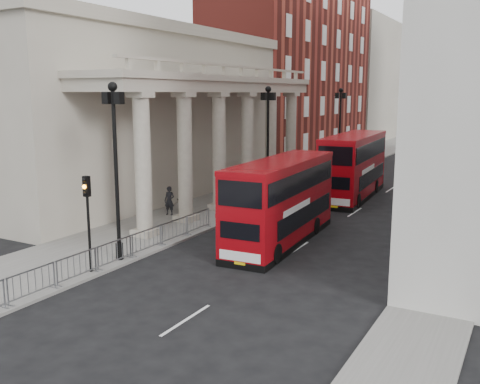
{
  "coord_description": "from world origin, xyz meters",
  "views": [
    {
      "loc": [
        16.32,
        -14.66,
        7.91
      ],
      "look_at": [
        2.3,
        10.62,
        2.58
      ],
      "focal_mm": 40.0,
      "sensor_mm": 36.0,
      "label": 1
    }
  ],
  "objects_px": {
    "lamp_post_mid": "(268,136)",
    "bus_far": "(354,165)",
    "monument_column": "(479,48)",
    "pedestrian_a": "(169,201)",
    "lamp_post_south": "(116,160)",
    "traffic_light": "(87,206)",
    "bus_near": "(282,200)",
    "pedestrian_b": "(182,200)",
    "pedestrian_c": "(231,188)",
    "lamp_post_north": "(340,125)"
  },
  "relations": [
    {
      "from": "traffic_light",
      "to": "bus_far",
      "type": "bearing_deg",
      "value": 78.37
    },
    {
      "from": "bus_far",
      "to": "pedestrian_a",
      "type": "height_order",
      "value": "bus_far"
    },
    {
      "from": "lamp_post_north",
      "to": "traffic_light",
      "type": "xyz_separation_m",
      "value": [
        0.1,
        -34.02,
        -1.8
      ]
    },
    {
      "from": "lamp_post_south",
      "to": "bus_far",
      "type": "height_order",
      "value": "lamp_post_south"
    },
    {
      "from": "pedestrian_b",
      "to": "bus_far",
      "type": "bearing_deg",
      "value": -146.21
    },
    {
      "from": "monument_column",
      "to": "lamp_post_mid",
      "type": "distance_m",
      "value": 73.14
    },
    {
      "from": "pedestrian_b",
      "to": "pedestrian_c",
      "type": "height_order",
      "value": "pedestrian_c"
    },
    {
      "from": "bus_near",
      "to": "bus_far",
      "type": "xyz_separation_m",
      "value": [
        -0.47,
        14.25,
        0.2
      ]
    },
    {
      "from": "lamp_post_south",
      "to": "pedestrian_a",
      "type": "relative_size",
      "value": 4.44
    },
    {
      "from": "traffic_light",
      "to": "bus_near",
      "type": "height_order",
      "value": "bus_near"
    },
    {
      "from": "monument_column",
      "to": "lamp_post_mid",
      "type": "xyz_separation_m",
      "value": [
        -6.6,
        -72.0,
        -11.07
      ]
    },
    {
      "from": "lamp_post_south",
      "to": "traffic_light",
      "type": "height_order",
      "value": "lamp_post_south"
    },
    {
      "from": "bus_near",
      "to": "pedestrian_b",
      "type": "xyz_separation_m",
      "value": [
        -8.76,
        3.22,
        -1.45
      ]
    },
    {
      "from": "lamp_post_north",
      "to": "pedestrian_b",
      "type": "distance_m",
      "value": 22.57
    },
    {
      "from": "bus_far",
      "to": "pedestrian_b",
      "type": "height_order",
      "value": "bus_far"
    },
    {
      "from": "lamp_post_south",
      "to": "pedestrian_b",
      "type": "relative_size",
      "value": 5.42
    },
    {
      "from": "lamp_post_south",
      "to": "lamp_post_mid",
      "type": "xyz_separation_m",
      "value": [
        0.0,
        16.0,
        0.0
      ]
    },
    {
      "from": "bus_far",
      "to": "pedestrian_b",
      "type": "distance_m",
      "value": 13.9
    },
    {
      "from": "lamp_post_mid",
      "to": "traffic_light",
      "type": "bearing_deg",
      "value": -89.68
    },
    {
      "from": "traffic_light",
      "to": "pedestrian_c",
      "type": "bearing_deg",
      "value": 99.03
    },
    {
      "from": "lamp_post_north",
      "to": "pedestrian_a",
      "type": "xyz_separation_m",
      "value": [
        -3.59,
        -23.13,
        -3.85
      ]
    },
    {
      "from": "lamp_post_mid",
      "to": "bus_near",
      "type": "relative_size",
      "value": 0.79
    },
    {
      "from": "monument_column",
      "to": "pedestrian_b",
      "type": "height_order",
      "value": "monument_column"
    },
    {
      "from": "pedestrian_b",
      "to": "pedestrian_c",
      "type": "bearing_deg",
      "value": -118.29
    },
    {
      "from": "lamp_post_south",
      "to": "lamp_post_north",
      "type": "distance_m",
      "value": 32.0
    },
    {
      "from": "pedestrian_a",
      "to": "pedestrian_b",
      "type": "bearing_deg",
      "value": 74.27
    },
    {
      "from": "pedestrian_a",
      "to": "lamp_post_south",
      "type": "bearing_deg",
      "value": -76.18
    },
    {
      "from": "monument_column",
      "to": "pedestrian_a",
      "type": "height_order",
      "value": "monument_column"
    },
    {
      "from": "lamp_post_north",
      "to": "pedestrian_c",
      "type": "bearing_deg",
      "value": -98.87
    },
    {
      "from": "pedestrian_a",
      "to": "pedestrian_b",
      "type": "xyz_separation_m",
      "value": [
        0.16,
        1.19,
        -0.17
      ]
    },
    {
      "from": "monument_column",
      "to": "traffic_light",
      "type": "relative_size",
      "value": 12.6
    },
    {
      "from": "lamp_post_north",
      "to": "bus_far",
      "type": "bearing_deg",
      "value": -66.0
    },
    {
      "from": "traffic_light",
      "to": "pedestrian_a",
      "type": "relative_size",
      "value": 2.29
    },
    {
      "from": "bus_near",
      "to": "bus_far",
      "type": "bearing_deg",
      "value": 88.58
    },
    {
      "from": "bus_near",
      "to": "pedestrian_b",
      "type": "relative_size",
      "value": 6.84
    },
    {
      "from": "bus_near",
      "to": "pedestrian_a",
      "type": "xyz_separation_m",
      "value": [
        -8.92,
        2.02,
        -1.28
      ]
    },
    {
      "from": "lamp_post_north",
      "to": "traffic_light",
      "type": "distance_m",
      "value": 34.07
    },
    {
      "from": "lamp_post_mid",
      "to": "pedestrian_a",
      "type": "xyz_separation_m",
      "value": [
        -3.59,
        -7.13,
        -3.85
      ]
    },
    {
      "from": "traffic_light",
      "to": "monument_column",
      "type": "bearing_deg",
      "value": 85.87
    },
    {
      "from": "bus_near",
      "to": "pedestrian_c",
      "type": "relative_size",
      "value": 5.97
    },
    {
      "from": "monument_column",
      "to": "bus_near",
      "type": "height_order",
      "value": "monument_column"
    },
    {
      "from": "pedestrian_b",
      "to": "pedestrian_c",
      "type": "relative_size",
      "value": 0.87
    },
    {
      "from": "bus_far",
      "to": "pedestrian_c",
      "type": "bearing_deg",
      "value": -145.66
    },
    {
      "from": "lamp_post_mid",
      "to": "bus_far",
      "type": "xyz_separation_m",
      "value": [
        4.86,
        5.09,
        -2.38
      ]
    },
    {
      "from": "monument_column",
      "to": "pedestrian_a",
      "type": "distance_m",
      "value": 81.17
    },
    {
      "from": "pedestrian_a",
      "to": "pedestrian_b",
      "type": "height_order",
      "value": "pedestrian_a"
    },
    {
      "from": "monument_column",
      "to": "bus_near",
      "type": "bearing_deg",
      "value": -90.9
    },
    {
      "from": "lamp_post_south",
      "to": "traffic_light",
      "type": "bearing_deg",
      "value": -87.16
    },
    {
      "from": "bus_near",
      "to": "bus_far",
      "type": "height_order",
      "value": "bus_far"
    },
    {
      "from": "lamp_post_mid",
      "to": "pedestrian_c",
      "type": "relative_size",
      "value": 4.73
    }
  ]
}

